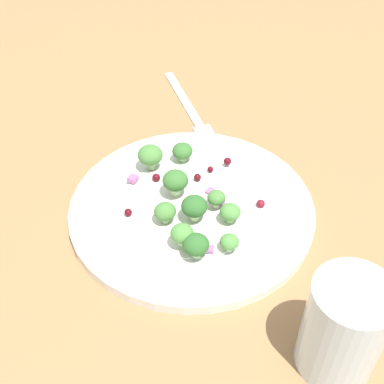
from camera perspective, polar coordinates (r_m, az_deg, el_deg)
name	(u,v)px	position (r cm, az deg, el deg)	size (l,w,h in cm)	color
ground_plane	(169,217)	(57.90, -2.62, -2.88)	(180.00, 180.00, 2.00)	olive
plate	(192,204)	(56.73, 0.00, -1.37)	(27.10, 27.10, 1.70)	white
dressing_pool	(192,201)	(56.42, 0.00, -1.04)	(15.72, 15.72, 0.20)	white
broccoli_floret_0	(194,207)	(52.88, 0.26, -1.66)	(2.78, 2.78, 2.81)	#ADD18E
broccoli_floret_1	(182,234)	(50.41, -1.12, -4.71)	(2.35, 2.35, 2.38)	#ADD18E
broccoli_floret_2	(230,212)	(53.23, 4.32, -2.29)	(2.22, 2.22, 2.24)	#8EB77A
broccoli_floret_3	(229,242)	(50.75, 4.23, -5.64)	(1.94, 1.94, 1.97)	#ADD18E
broccoli_floret_4	(175,181)	(55.61, -1.88, 1.25)	(2.86, 2.86, 2.90)	#ADD18E
broccoli_floret_5	(196,245)	(49.72, 0.46, -5.97)	(2.63, 2.63, 2.66)	#8EB77A
broccoli_floret_6	(182,151)	(60.84, -1.09, 4.58)	(2.48, 2.48, 2.51)	#ADD18E
broccoli_floret_7	(160,212)	(53.15, -3.56, -2.22)	(2.34, 2.34, 2.37)	#8EB77A
broccoli_floret_8	(150,156)	(59.58, -4.72, 4.11)	(2.96, 2.96, 3.00)	#8EB77A
broccoli_floret_9	(216,198)	(54.59, 2.76, -0.68)	(1.99, 1.99, 2.02)	#ADD18E
cranberry_0	(261,202)	(56.17, 7.71, -1.15)	(0.96, 0.96, 0.96)	maroon
cranberry_1	(227,161)	(60.55, 4.01, 3.47)	(0.93, 0.93, 0.93)	#4C0A14
cranberry_2	(128,212)	(54.78, -7.19, -2.28)	(0.84, 0.84, 0.84)	#4C0A14
cranberry_3	(197,177)	(58.57, 0.62, 1.66)	(0.85, 0.85, 0.85)	#4C0A14
cranberry_4	(156,178)	(58.77, -4.04, 1.62)	(0.95, 0.95, 0.95)	#4C0A14
cranberry_5	(210,169)	(59.83, 2.08, 2.58)	(0.72, 0.72, 0.72)	#4C0A14
onion_bit_0	(209,249)	(51.10, 1.95, -6.44)	(0.93, 0.90, 0.34)	#A35B93
onion_bit_1	(210,191)	(57.27, 2.04, 0.12)	(1.00, 0.82, 0.30)	#A35B93
onion_bit_2	(133,179)	(58.66, -6.67, 1.51)	(1.06, 0.98, 0.52)	#A35B93
onion_bit_3	(219,203)	(56.05, 3.05, -1.22)	(1.36, 1.28, 0.48)	#A35B93
fork	(190,108)	(72.93, -0.18, 9.39)	(17.93, 8.59, 0.50)	silver
water_glass	(343,328)	(43.62, 16.66, -14.47)	(6.58, 6.58, 9.75)	silver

